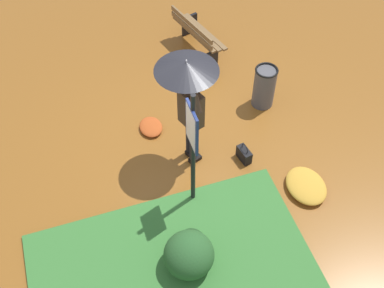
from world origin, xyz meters
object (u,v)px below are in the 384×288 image
Objects in this scene: person_with_umbrella at (189,88)px; park_bench at (197,35)px; info_sign_post at (192,140)px; trash_bin at (264,87)px; handbag at (244,154)px.

person_with_umbrella reaches higher than park_bench.
info_sign_post is 2.72m from trash_bin.
park_bench is at bearing -21.78° from person_with_umbrella.
trash_bin is at bearing -160.13° from park_bench.
handbag is (0.49, -1.08, -1.32)m from info_sign_post.
park_bench is at bearing 19.87° from trash_bin.
handbag is 0.26× the size of park_bench.
handbag is 0.44× the size of trash_bin.
person_with_umbrella is 2.45× the size of trash_bin.
person_with_umbrella is at bearing -14.91° from info_sign_post.
person_with_umbrella is at bearing 113.54° from trash_bin.
park_bench is at bearing -3.43° from handbag.
info_sign_post reaches higher than trash_bin.
info_sign_post is 1.77m from handbag.
handbag is (-0.40, -0.85, -1.42)m from person_with_umbrella.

